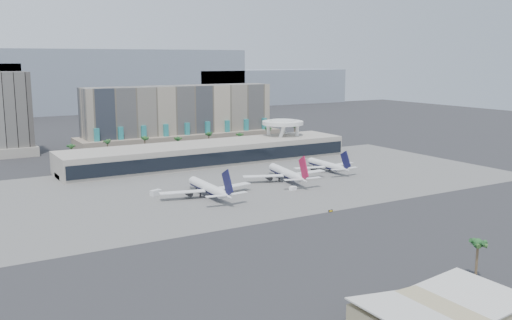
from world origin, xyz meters
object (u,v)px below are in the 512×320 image
service_vehicle_a (156,193)px  taxiway_sign (331,211)px  airliner_left (208,188)px  airliner_right (326,165)px  airliner_centre (286,173)px  service_vehicle_b (293,188)px

service_vehicle_a → taxiway_sign: service_vehicle_a is taller
airliner_left → airliner_right: (79.92, 19.48, -0.52)m
airliner_left → airliner_centre: airliner_centre is taller
airliner_centre → service_vehicle_b: airliner_centre is taller
service_vehicle_b → taxiway_sign: size_ratio=1.69×
airliner_left → airliner_centre: (47.45, 9.48, 0.04)m
airliner_right → service_vehicle_a: 99.30m
airliner_left → service_vehicle_b: (39.11, -8.61, -3.06)m
service_vehicle_a → airliner_centre: bearing=-26.4°
airliner_left → airliner_centre: 48.39m
service_vehicle_a → service_vehicle_b: (58.31, -22.67, -0.34)m
airliner_left → taxiway_sign: airliner_left is taller
airliner_right → taxiway_sign: 83.36m
airliner_centre → airliner_right: airliner_centre is taller
airliner_left → service_vehicle_a: bearing=144.9°
taxiway_sign → service_vehicle_a: bearing=128.1°
airliner_right → taxiway_sign: bearing=-124.9°
service_vehicle_b → taxiway_sign: (-8.40, -39.12, -0.43)m
airliner_centre → service_vehicle_a: bearing=-175.0°
airliner_left → taxiway_sign: bearing=-56.2°
service_vehicle_a → airliner_right: bearing=-19.3°
airliner_left → airliner_right: size_ratio=1.15×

